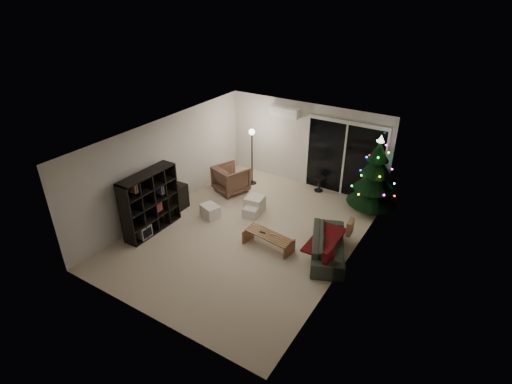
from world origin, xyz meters
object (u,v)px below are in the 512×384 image
media_cabinet (170,202)px  coffee_table (268,241)px  bookshelf (144,200)px  christmas_tree (376,174)px  armchair (231,179)px  sofa (328,245)px

media_cabinet → coffee_table: (3.01, 0.02, -0.15)m
bookshelf → christmas_tree: size_ratio=0.73×
armchair → coffee_table: size_ratio=0.75×
coffee_table → armchair: bearing=149.8°
bookshelf → armchair: (0.67, 2.71, -0.39)m
bookshelf → media_cabinet: 0.95m
bookshelf → coffee_table: (3.01, 0.85, -0.60)m
media_cabinet → christmas_tree: (4.49, 2.98, 0.73)m
sofa → christmas_tree: bearing=-26.6°
bookshelf → media_cabinet: bearing=102.9°
sofa → coffee_table: bearing=88.0°
coffee_table → christmas_tree: bearing=71.5°
bookshelf → sofa: (4.30, 1.33, -0.51)m
media_cabinet → bookshelf: bearing=-91.1°
coffee_table → bookshelf: bearing=-156.1°
media_cabinet → sofa: media_cabinet is taller
sofa → christmas_tree: 2.62m
coffee_table → christmas_tree: (1.48, 2.96, 0.88)m
armchair → coffee_table: armchair is taller
media_cabinet → coffee_table: bearing=-0.7°
armchair → coffee_table: bearing=161.2°
bookshelf → sofa: size_ratio=0.85×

